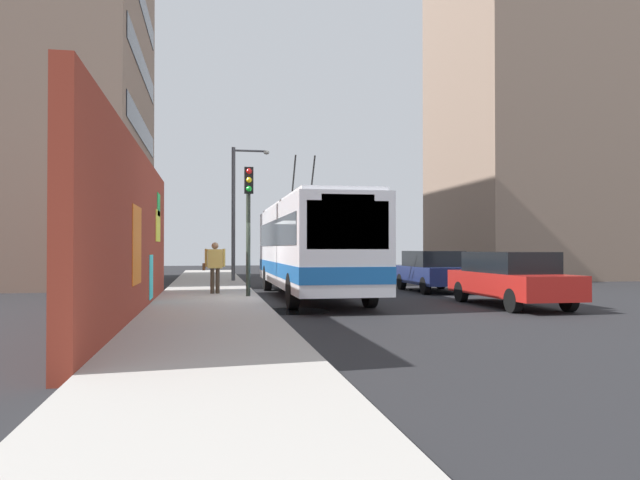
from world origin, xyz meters
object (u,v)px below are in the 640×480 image
(parked_car_navy, at_px, (433,270))
(street_lamp, at_px, (238,204))
(city_bus, at_px, (310,245))
(parked_car_red, at_px, (510,277))
(traffic_light, at_px, (249,209))
(pedestrian_midblock, at_px, (215,263))

(parked_car_navy, height_order, street_lamp, street_lamp)
(street_lamp, bearing_deg, parked_car_navy, -132.71)
(city_bus, bearing_deg, parked_car_navy, -69.27)
(city_bus, bearing_deg, parked_car_red, -127.74)
(city_bus, relative_size, street_lamp, 1.78)
(traffic_light, bearing_deg, city_bus, -66.65)
(traffic_light, xyz_separation_m, street_lamp, (9.58, -0.11, 0.89))
(pedestrian_midblock, height_order, street_lamp, street_lamp)
(parked_car_navy, xyz_separation_m, pedestrian_midblock, (-1.45, 8.40, 0.34))
(city_bus, height_order, parked_car_red, city_bus)
(parked_car_red, height_order, street_lamp, street_lamp)
(parked_car_navy, bearing_deg, traffic_light, 111.51)
(city_bus, bearing_deg, traffic_light, 113.35)
(parked_car_red, height_order, traffic_light, traffic_light)
(parked_car_red, bearing_deg, pedestrian_midblock, 61.61)
(parked_car_navy, xyz_separation_m, traffic_light, (-2.90, 7.35, 2.10))
(pedestrian_midblock, height_order, traffic_light, traffic_light)
(parked_car_navy, height_order, traffic_light, traffic_light)
(city_bus, xyz_separation_m, traffic_light, (-0.93, 2.15, 1.13))
(parked_car_navy, bearing_deg, street_lamp, 47.29)
(city_bus, distance_m, pedestrian_midblock, 3.30)
(parked_car_red, relative_size, traffic_light, 1.19)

